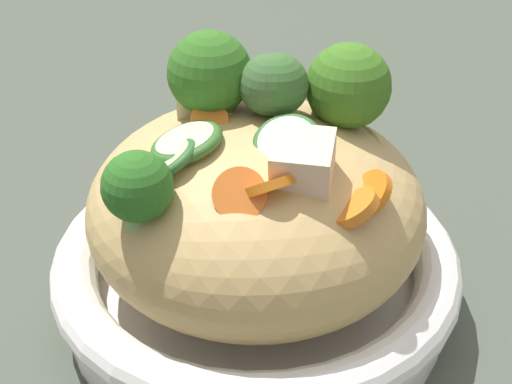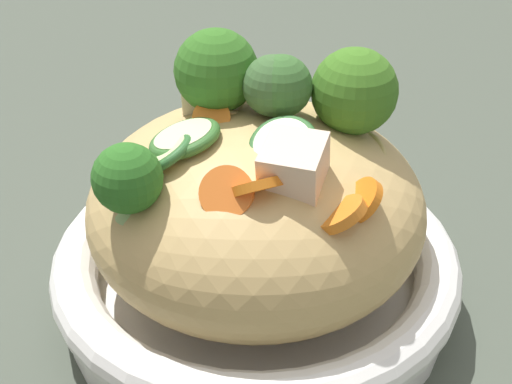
% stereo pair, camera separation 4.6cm
% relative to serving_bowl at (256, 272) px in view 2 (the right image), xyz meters
% --- Properties ---
extents(ground_plane, '(3.00, 3.00, 0.00)m').
position_rel_serving_bowl_xyz_m(ground_plane, '(0.00, 0.00, -0.03)').
color(ground_plane, '#424A3E').
extents(serving_bowl, '(0.26, 0.26, 0.05)m').
position_rel_serving_bowl_xyz_m(serving_bowl, '(0.00, 0.00, 0.00)').
color(serving_bowl, white).
rests_on(serving_bowl, ground_plane).
extents(noodle_heap, '(0.20, 0.20, 0.12)m').
position_rel_serving_bowl_xyz_m(noodle_heap, '(-0.00, 0.00, 0.05)').
color(noodle_heap, tan).
rests_on(noodle_heap, serving_bowl).
extents(broccoli_florets, '(0.12, 0.20, 0.07)m').
position_rel_serving_bowl_xyz_m(broccoli_florets, '(-0.01, 0.01, 0.12)').
color(broccoli_florets, '#8CB372').
rests_on(broccoli_florets, serving_bowl).
extents(carrot_coins, '(0.13, 0.10, 0.04)m').
position_rel_serving_bowl_xyz_m(carrot_coins, '(0.04, -0.01, 0.10)').
color(carrot_coins, orange).
rests_on(carrot_coins, serving_bowl).
extents(zucchini_slices, '(0.10, 0.10, 0.03)m').
position_rel_serving_bowl_xyz_m(zucchini_slices, '(-0.00, -0.03, 0.10)').
color(zucchini_slices, beige).
rests_on(zucchini_slices, serving_bowl).
extents(chicken_chunks, '(0.14, 0.05, 0.03)m').
position_rel_serving_bowl_xyz_m(chicken_chunks, '(0.01, -0.01, 0.11)').
color(chicken_chunks, beige).
rests_on(chicken_chunks, serving_bowl).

